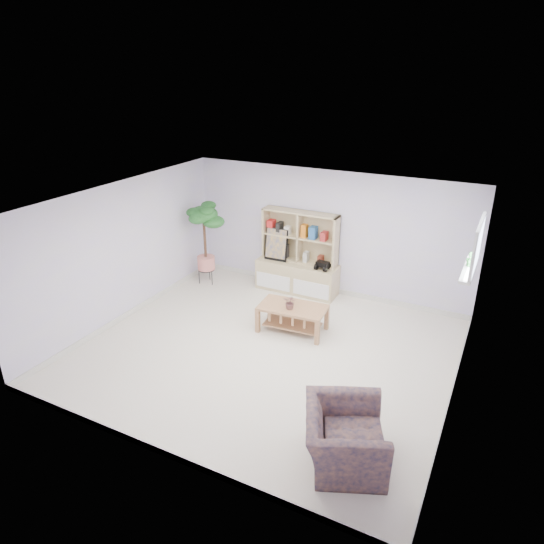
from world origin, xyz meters
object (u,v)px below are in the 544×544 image
at_px(storage_unit, 298,253).
at_px(floor_tree, 205,244).
at_px(coffee_table, 292,319).
at_px(armchair, 345,434).

xyz_separation_m(storage_unit, floor_tree, (-1.81, -0.48, 0.04)).
xyz_separation_m(coffee_table, floor_tree, (-2.38, 0.98, 0.62)).
height_order(storage_unit, armchair, storage_unit).
bearing_deg(storage_unit, armchair, -59.10).
height_order(coffee_table, floor_tree, floor_tree).
relative_size(coffee_table, floor_tree, 0.66).
bearing_deg(coffee_table, floor_tree, 153.10).
xyz_separation_m(floor_tree, armchair, (4.12, -3.38, -0.47)).
height_order(coffee_table, armchair, armchair).
relative_size(storage_unit, floor_tree, 0.95).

